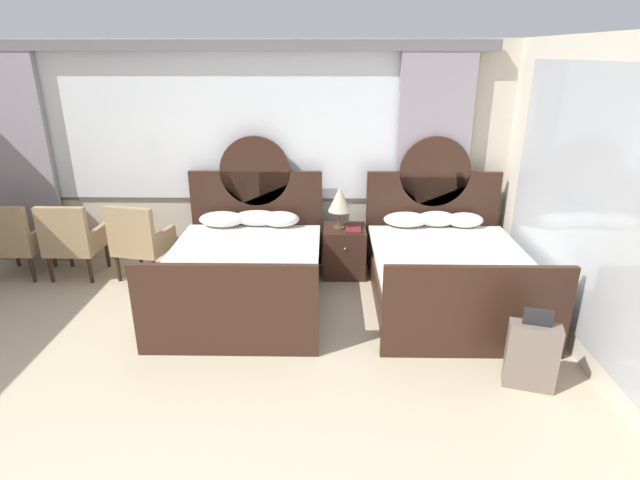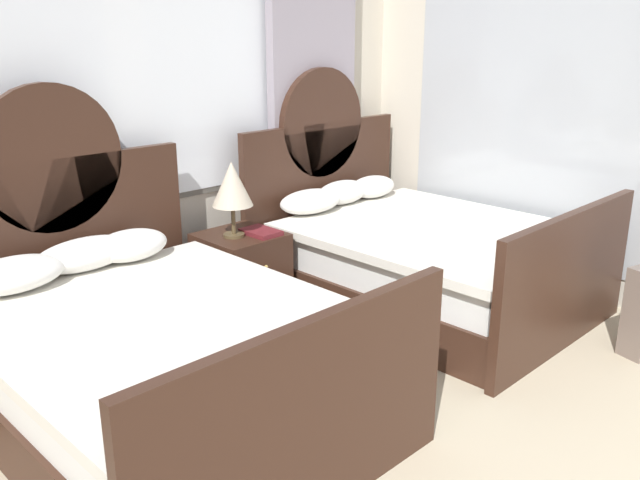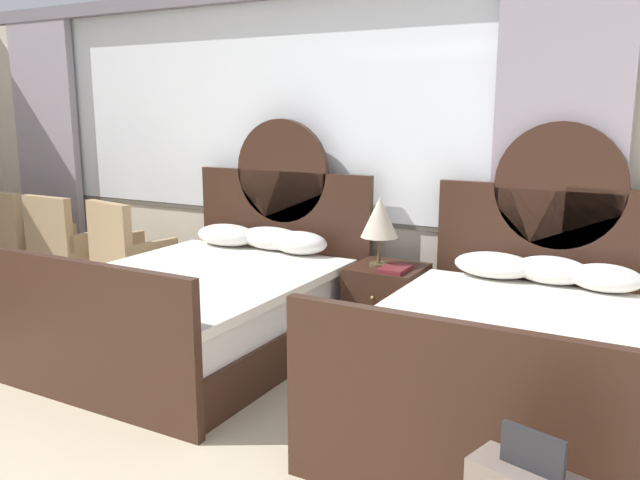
# 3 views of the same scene
# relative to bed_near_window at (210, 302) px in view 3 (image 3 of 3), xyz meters

# --- Properties ---
(wall_back_window) EXTENTS (6.94, 0.22, 2.70)m
(wall_back_window) POSITION_rel_bed_near_window_xyz_m (-0.39, 1.15, 1.10)
(wall_back_window) COLOR beige
(wall_back_window) RESTS_ON ground_plane
(bed_near_window) EXTENTS (1.62, 2.15, 1.63)m
(bed_near_window) POSITION_rel_bed_near_window_xyz_m (0.00, 0.00, 0.00)
(bed_near_window) COLOR #382116
(bed_near_window) RESTS_ON ground_plane
(bed_near_mirror) EXTENTS (1.62, 2.15, 1.63)m
(bed_near_mirror) POSITION_rel_bed_near_window_xyz_m (2.17, -0.00, -0.00)
(bed_near_mirror) COLOR #382116
(bed_near_mirror) RESTS_ON ground_plane
(nightstand_between_beds) EXTENTS (0.50, 0.52, 0.59)m
(nightstand_between_beds) POSITION_rel_bed_near_window_xyz_m (1.08, 0.67, -0.05)
(nightstand_between_beds) COLOR #382116
(nightstand_between_beds) RESTS_ON ground_plane
(table_lamp_on_nightstand) EXTENTS (0.27, 0.27, 0.50)m
(table_lamp_on_nightstand) POSITION_rel_bed_near_window_xyz_m (1.02, 0.66, 0.60)
(table_lamp_on_nightstand) COLOR brown
(table_lamp_on_nightstand) RESTS_ON nightstand_between_beds
(book_on_nightstand) EXTENTS (0.18, 0.26, 0.03)m
(book_on_nightstand) POSITION_rel_bed_near_window_xyz_m (1.18, 0.57, 0.26)
(book_on_nightstand) COLOR maroon
(book_on_nightstand) RESTS_ON nightstand_between_beds
(armchair_by_window_left) EXTENTS (0.67, 0.67, 0.93)m
(armchair_by_window_left) POSITION_rel_bed_near_window_xyz_m (-1.32, 0.51, 0.14)
(armchair_by_window_left) COLOR tan
(armchair_by_window_left) RESTS_ON ground_plane
(armchair_by_window_centre) EXTENTS (0.57, 0.57, 0.93)m
(armchair_by_window_centre) POSITION_rel_bed_near_window_xyz_m (-2.12, 0.51, 0.14)
(armchair_by_window_centre) COLOR tan
(armchair_by_window_centre) RESTS_ON ground_plane
(armchair_by_window_right) EXTENTS (0.57, 0.57, 0.93)m
(armchair_by_window_right) POSITION_rel_bed_near_window_xyz_m (-2.81, 0.51, 0.14)
(armchair_by_window_right) COLOR tan
(armchair_by_window_right) RESTS_ON ground_plane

